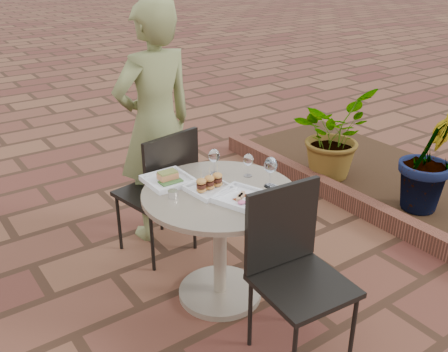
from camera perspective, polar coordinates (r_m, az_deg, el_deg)
ground at (r=3.35m, az=-2.93°, el=-12.14°), size 60.00×60.00×0.00m
cafe_table at (r=2.98m, az=-0.47°, el=-6.02°), size 0.90×0.90×0.73m
chair_far at (r=3.38m, az=-7.01°, el=-0.97°), size 0.51×0.51×0.93m
chair_near at (r=2.61m, az=7.88°, el=-9.49°), size 0.47×0.47×0.93m
diner at (r=3.56m, az=-7.81°, el=5.84°), size 0.67×0.47×1.73m
plate_salmon at (r=2.98m, az=-6.41°, el=-0.37°), size 0.26×0.26×0.07m
plate_sliders at (r=2.86m, az=-1.67°, el=-1.11°), size 0.25×0.25×0.15m
plate_tuna at (r=2.77m, az=1.94°, el=-2.42°), size 0.33×0.33×0.03m
wine_glass_right at (r=2.88m, az=5.35°, el=1.16°), size 0.08×0.08×0.18m
wine_glass_mid at (r=3.04m, az=-1.14°, el=2.25°), size 0.07×0.07×0.16m
wine_glass_far at (r=3.02m, az=2.80°, el=1.80°), size 0.06×0.06×0.15m
steel_ramekin at (r=2.80m, az=-5.87°, el=-2.06°), size 0.07×0.07×0.04m
cutlery_set at (r=2.91m, az=6.20°, el=-1.38°), size 0.10×0.18×0.00m
planter_curb at (r=4.41m, az=12.67°, el=-1.90°), size 0.12×3.00×0.15m
mulch_bed at (r=4.93m, az=18.18°, el=-0.20°), size 1.30×3.00×0.06m
potted_plant_a at (r=4.63m, az=12.23°, el=4.72°), size 0.90×0.85×0.81m
potted_plant_b at (r=4.24m, az=22.54°, el=2.24°), size 0.54×0.45×0.92m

